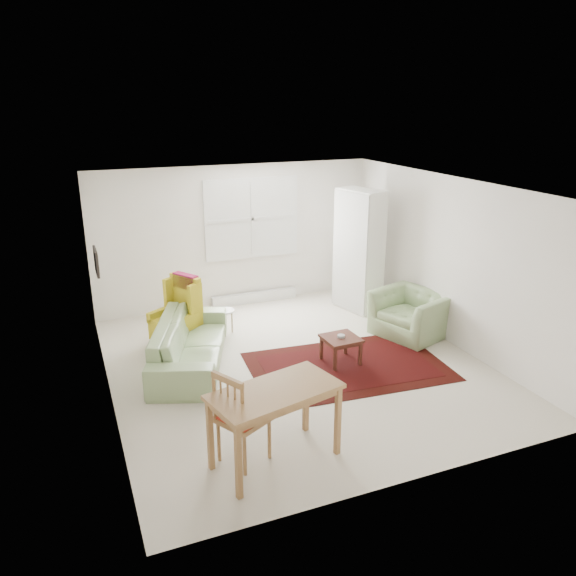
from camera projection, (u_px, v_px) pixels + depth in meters
name	position (u px, v px, depth m)	size (l,w,h in m)	color
room	(292.00, 276.00, 7.69)	(5.04, 5.54, 2.51)	beige
rug	(348.00, 366.00, 7.84)	(2.69, 1.73, 0.03)	black
sofa	(190.00, 335.00, 7.79)	(2.21, 0.86, 0.89)	#86A06A
armchair	(411.00, 310.00, 8.80)	(1.06, 0.93, 0.83)	#86A06A
wingback_chair	(174.00, 311.00, 8.46)	(0.60, 0.63, 1.04)	gold
coffee_table	(341.00, 350.00, 7.91)	(0.48, 0.48, 0.39)	#481F16
stool	(225.00, 321.00, 8.92)	(0.30, 0.30, 0.40)	white
cabinet	(359.00, 251.00, 9.71)	(0.44, 0.85, 2.12)	white
desk	(275.00, 426.00, 5.68)	(1.31, 0.65, 0.83)	olive
desk_chair	(243.00, 415.00, 5.68)	(0.45, 0.45, 1.04)	olive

